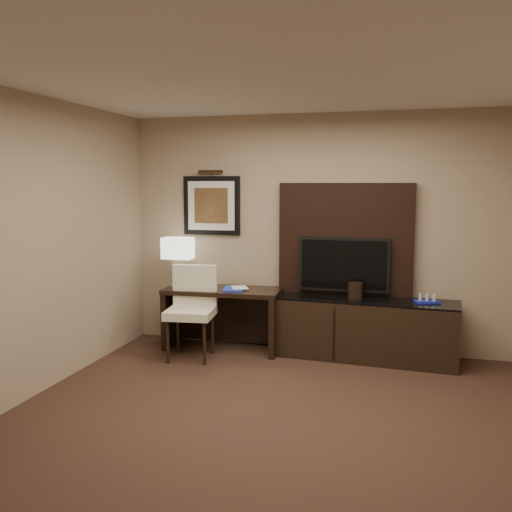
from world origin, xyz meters
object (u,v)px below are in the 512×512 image
(credenza, at_px, (366,329))
(table_lamp, at_px, (178,264))
(desk_chair, at_px, (190,312))
(tv, at_px, (344,264))
(desk_phone, at_px, (206,284))
(minibar_tray, at_px, (427,299))
(ice_bucket, at_px, (355,291))
(desk, at_px, (223,319))

(credenza, bearing_deg, table_lamp, -175.91)
(credenza, relative_size, desk_chair, 1.85)
(tv, distance_m, desk_phone, 1.59)
(tv, relative_size, table_lamp, 1.91)
(credenza, bearing_deg, minibar_tray, 1.89)
(desk_chair, xyz_separation_m, table_lamp, (-0.34, 0.50, 0.45))
(credenza, bearing_deg, desk_chair, -160.99)
(tv, bearing_deg, desk_phone, -172.96)
(credenza, height_order, ice_bucket, ice_bucket)
(desk_chair, xyz_separation_m, ice_bucket, (1.73, 0.47, 0.23))
(minibar_tray, bearing_deg, desk_phone, -179.35)
(desk, bearing_deg, desk_phone, 178.77)
(desk, relative_size, table_lamp, 2.54)
(desk, relative_size, desk_chair, 1.28)
(ice_bucket, bearing_deg, desk_phone, -179.03)
(desk, distance_m, credenza, 1.63)
(desk, height_order, table_lamp, table_lamp)
(table_lamp, relative_size, ice_bucket, 2.88)
(desk_phone, distance_m, minibar_tray, 2.46)
(desk_phone, bearing_deg, desk_chair, -85.84)
(credenza, relative_size, desk_phone, 9.67)
(ice_bucket, bearing_deg, desk_chair, -164.89)
(tv, distance_m, desk_chair, 1.78)
(desk, distance_m, ice_bucket, 1.56)
(desk_chair, xyz_separation_m, desk_phone, (0.03, 0.44, 0.24))
(desk_chair, relative_size, desk_phone, 5.22)
(desk_phone, bearing_deg, minibar_tray, 8.24)
(credenza, relative_size, minibar_tray, 7.79)
(credenza, distance_m, desk_chair, 1.93)
(desk_chair, height_order, minibar_tray, desk_chair)
(desk, xyz_separation_m, table_lamp, (-0.57, 0.05, 0.62))
(table_lamp, xyz_separation_m, ice_bucket, (2.08, -0.03, -0.22))
(ice_bucket, bearing_deg, table_lamp, 179.23)
(tv, height_order, table_lamp, tv)
(minibar_tray, bearing_deg, tv, 169.54)
(desk, bearing_deg, table_lamp, 172.57)
(desk_phone, bearing_deg, tv, 14.64)
(desk_chair, distance_m, ice_bucket, 1.81)
(tv, relative_size, desk_chair, 0.96)
(desk_chair, xyz_separation_m, minibar_tray, (2.48, 0.47, 0.19))
(desk_chair, bearing_deg, tv, 14.84)
(desk_phone, relative_size, ice_bucket, 1.10)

